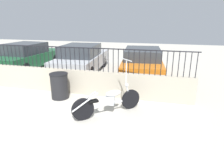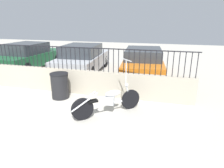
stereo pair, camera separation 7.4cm
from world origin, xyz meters
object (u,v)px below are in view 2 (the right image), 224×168
Objects in this scene: car_orange at (143,62)px; motorcycle_white at (105,102)px; car_green at (29,56)px; trash_bin at (60,86)px; car_silver at (83,59)px.

motorcycle_white is at bearing 166.92° from car_orange.
car_orange is (6.28, 0.08, -0.02)m from car_green.
car_green is (-3.88, 3.49, 0.26)m from trash_bin.
car_green is 0.96× the size of car_silver.
car_green is 3.20m from car_silver.
motorcycle_white is 0.35× the size of car_orange.
trash_bin is at bearing 139.77° from car_orange.
motorcycle_white reaches higher than car_orange.
motorcycle_white reaches higher than car_silver.
car_orange reaches higher than trash_bin.
car_orange is (3.08, 0.04, -0.02)m from car_silver.
motorcycle_white is at bearing -124.66° from car_green.
trash_bin is 5.22m from car_green.
car_orange is at bearing 56.11° from trash_bin.
motorcycle_white is 2.05m from trash_bin.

